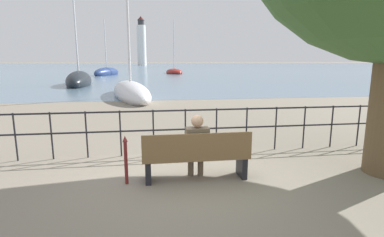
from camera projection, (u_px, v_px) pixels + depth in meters
name	position (u px, v px, depth m)	size (l,w,h in m)	color
ground_plane	(196.00, 179.00, 5.50)	(1000.00, 1000.00, 0.00)	gray
harbor_water	(149.00, 65.00, 162.14)	(600.00, 300.00, 0.01)	slate
park_bench	(197.00, 157.00, 5.36)	(1.93, 0.45, 0.90)	brown
seated_person_left	(197.00, 144.00, 5.39)	(0.41, 0.35, 1.19)	brown
promenade_railing	(185.00, 124.00, 6.88)	(14.71, 0.04, 1.05)	black
closed_umbrella	(126.00, 157.00, 5.18)	(0.09, 0.09, 0.87)	maroon
sailboat_0	(131.00, 92.00, 17.79)	(3.40, 8.58, 9.60)	silver
sailboat_1	(79.00, 81.00, 26.75)	(2.94, 8.01, 12.77)	black
sailboat_2	(107.00, 73.00, 45.40)	(4.11, 7.14, 8.64)	navy
sailboat_3	(174.00, 72.00, 50.50)	(3.46, 5.41, 9.18)	maroon
harbor_lighthouse	(142.00, 43.00, 139.56)	(4.11, 4.11, 22.36)	white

